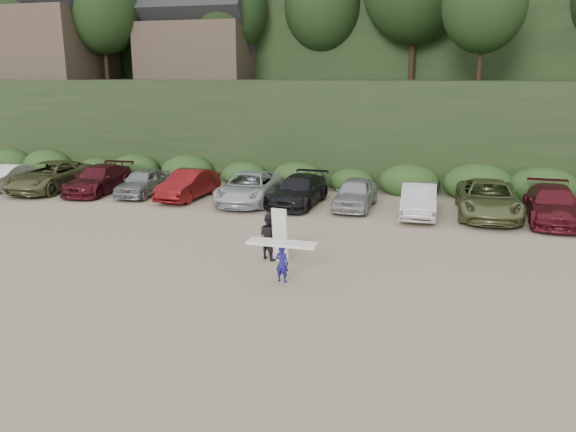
% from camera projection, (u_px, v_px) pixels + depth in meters
% --- Properties ---
extents(ground, '(120.00, 120.00, 0.00)m').
position_uv_depth(ground, '(244.00, 275.00, 18.38)').
color(ground, tan).
rests_on(ground, ground).
extents(hillside_backdrop, '(90.00, 41.50, 28.00)m').
position_uv_depth(hillside_backdrop, '(378.00, 17.00, 49.24)').
color(hillside_backdrop, black).
rests_on(hillside_backdrop, ground).
extents(parked_cars, '(39.60, 6.18, 1.63)m').
position_uv_depth(parked_cars, '(271.00, 189.00, 28.24)').
color(parked_cars, '#BCBCC1').
rests_on(parked_cars, ground).
extents(child_surfer, '(2.20, 0.66, 1.31)m').
position_uv_depth(child_surfer, '(282.00, 255.00, 17.56)').
color(child_surfer, navy).
rests_on(child_surfer, ground).
extents(adult_surfer, '(1.28, 0.93, 1.94)m').
position_uv_depth(adult_surfer, '(270.00, 236.00, 19.76)').
color(adult_surfer, black).
rests_on(adult_surfer, ground).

